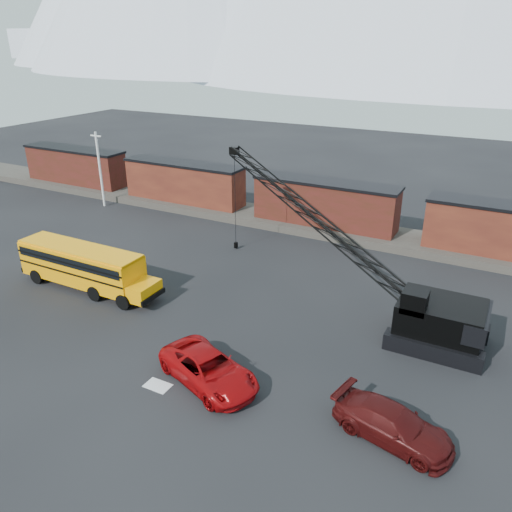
{
  "coord_description": "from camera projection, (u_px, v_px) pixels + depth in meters",
  "views": [
    {
      "loc": [
        15.12,
        -20.54,
        16.95
      ],
      "look_at": [
        0.31,
        7.57,
        3.0
      ],
      "focal_mm": 35.0,
      "sensor_mm": 36.0,
      "label": 1
    }
  ],
  "objects": [
    {
      "name": "school_bus",
      "position": [
        85.0,
        266.0,
        36.06
      ],
      "size": [
        11.65,
        2.65,
        3.19
      ],
      "color": "#F69905",
      "rests_on": "ground"
    },
    {
      "name": "ground",
      "position": [
        193.0,
        346.0,
        29.91
      ],
      "size": [
        160.0,
        160.0,
        0.0
      ],
      "primitive_type": "plane",
      "color": "black",
      "rests_on": "ground"
    },
    {
      "name": "boxcar_west_far",
      "position": [
        76.0,
        165.0,
        60.28
      ],
      "size": [
        13.7,
        3.1,
        4.17
      ],
      "color": "#521917",
      "rests_on": "gravel_berm"
    },
    {
      "name": "maroon_suv",
      "position": [
        393.0,
        424.0,
        22.67
      ],
      "size": [
        5.96,
        3.42,
        1.63
      ],
      "primitive_type": "imported",
      "rotation": [
        0.0,
        0.0,
        1.36
      ],
      "color": "#3D0B0A",
      "rests_on": "ground"
    },
    {
      "name": "red_pickup",
      "position": [
        209.0,
        369.0,
        26.38
      ],
      "size": [
        6.77,
        4.84,
        1.71
      ],
      "primitive_type": "imported",
      "rotation": [
        0.0,
        0.0,
        1.21
      ],
      "color": "#A0070A",
      "rests_on": "ground"
    },
    {
      "name": "gravel_berm",
      "position": [
        324.0,
        227.0,
        47.59
      ],
      "size": [
        120.0,
        5.0,
        0.7
      ],
      "primitive_type": "cube",
      "color": "#4C453F",
      "rests_on": "ground"
    },
    {
      "name": "boxcar_mid",
      "position": [
        325.0,
        203.0,
        46.62
      ],
      "size": [
        13.7,
        3.1,
        4.17
      ],
      "color": "#521917",
      "rests_on": "gravel_berm"
    },
    {
      "name": "boxcar_west_near",
      "position": [
        184.0,
        182.0,
        53.45
      ],
      "size": [
        13.7,
        3.1,
        4.17
      ],
      "color": "#451A13",
      "rests_on": "gravel_berm"
    },
    {
      "name": "crawler_crane",
      "position": [
        314.0,
        217.0,
        34.9
      ],
      "size": [
        21.29,
        9.74,
        9.09
      ],
      "color": "black",
      "rests_on": "ground"
    },
    {
      "name": "snow_patch",
      "position": [
        158.0,
        386.0,
        26.45
      ],
      "size": [
        1.4,
        0.9,
        0.02
      ],
      "primitive_type": "cube",
      "color": "silver",
      "rests_on": "ground"
    },
    {
      "name": "utility_pole",
      "position": [
        100.0,
        169.0,
        53.07
      ],
      "size": [
        1.4,
        0.24,
        8.0
      ],
      "color": "silver",
      "rests_on": "ground"
    }
  ]
}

